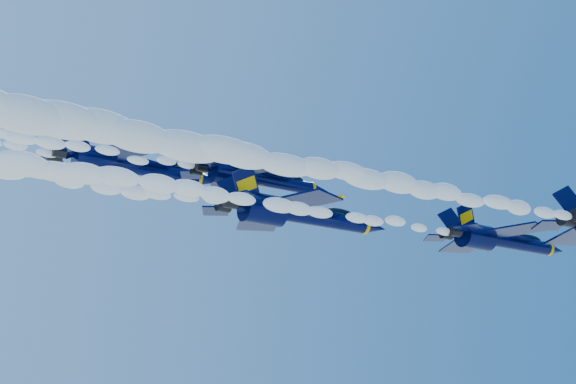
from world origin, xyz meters
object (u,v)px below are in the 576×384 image
jet_third (297,214)px  jet_fourth (256,178)px  jet_second (500,240)px  jet_fifth (129,165)px

jet_third → jet_fourth: jet_fourth is taller
jet_fourth → jet_third: bearing=-59.1°
jet_second → jet_fourth: (-20.26, 11.52, 6.07)m
jet_third → jet_fourth: (-2.30, 3.84, 4.26)m
jet_second → jet_third: size_ratio=0.85×
jet_fifth → jet_second: bearing=-33.3°
jet_fourth → jet_fifth: (-9.93, 8.34, 2.03)m
jet_third → jet_fourth: bearing=120.9°
jet_second → jet_fifth: 37.03m
jet_second → jet_fifth: (-30.18, 19.86, 8.10)m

